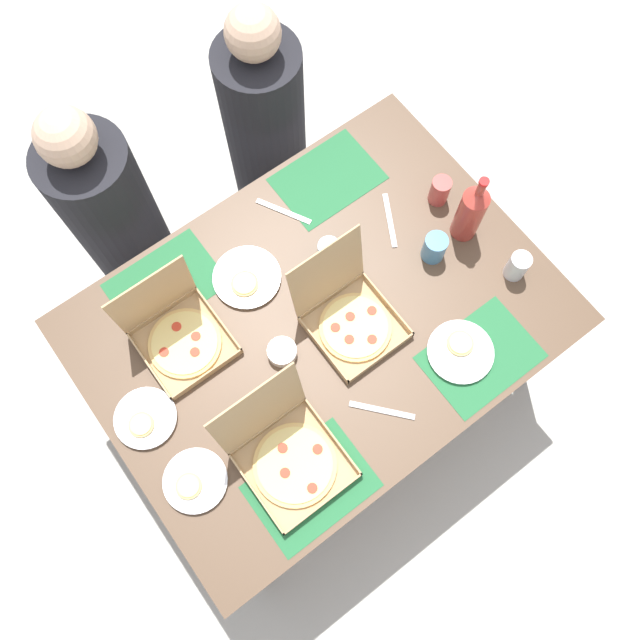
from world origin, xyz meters
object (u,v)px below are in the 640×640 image
(plate_far_right, at_px, (247,278))
(diner_right_seat, at_px, (266,135))
(pizza_box_corner_left, at_px, (178,333))
(cup_red, at_px, (440,191))
(diner_left_seat, at_px, (120,225))
(plate_near_left, at_px, (145,419))
(cup_spare, at_px, (434,248))
(condiment_bowl, at_px, (282,352))
(cup_clear_right, at_px, (329,252))
(pizza_box_edge_far, at_px, (349,316))
(pizza_box_corner_right, at_px, (287,453))
(soda_bottle, at_px, (471,212))
(plate_middle, at_px, (195,481))
(cup_clear_left, at_px, (517,266))
(plate_near_right, at_px, (460,351))

(plate_far_right, relative_size, diner_right_seat, 0.19)
(pizza_box_corner_left, xyz_separation_m, cup_red, (1.01, -0.11, 0.01))
(diner_left_seat, height_order, diner_right_seat, diner_left_seat)
(plate_near_left, bearing_deg, cup_spare, -5.27)
(condiment_bowl, distance_m, diner_right_seat, 1.01)
(cup_spare, height_order, condiment_bowl, cup_spare)
(cup_clear_right, relative_size, condiment_bowl, 1.02)
(diner_left_seat, bearing_deg, pizza_box_edge_far, -64.66)
(pizza_box_corner_right, xyz_separation_m, diner_left_seat, (0.00, 1.12, -0.25))
(plate_near_left, distance_m, cup_clear_right, 0.80)
(cup_clear_right, bearing_deg, soda_bottle, -23.85)
(pizza_box_corner_right, height_order, cup_spare, pizza_box_corner_right)
(plate_middle, relative_size, cup_clear_left, 1.80)
(cup_spare, relative_size, condiment_bowl, 1.12)
(cup_clear_left, relative_size, cup_spare, 1.02)
(plate_far_right, height_order, cup_clear_right, cup_clear_right)
(cup_clear_left, bearing_deg, pizza_box_corner_left, 155.06)
(soda_bottle, bearing_deg, plate_near_left, 175.68)
(cup_clear_right, bearing_deg, plate_near_right, -74.95)
(soda_bottle, distance_m, diner_right_seat, 0.95)
(pizza_box_corner_right, bearing_deg, soda_bottle, 15.73)
(soda_bottle, xyz_separation_m, cup_red, (0.01, 0.15, -0.08))
(plate_far_right, height_order, condiment_bowl, condiment_bowl)
(pizza_box_corner_left, relative_size, cup_clear_left, 2.81)
(cup_spare, height_order, diner_left_seat, diner_left_seat)
(cup_clear_right, distance_m, condiment_bowl, 0.37)
(condiment_bowl, xyz_separation_m, diner_left_seat, (-0.17, 0.84, -0.22))
(cup_clear_right, bearing_deg, plate_far_right, 159.14)
(plate_near_right, bearing_deg, plate_far_right, 123.23)
(plate_near_right, relative_size, cup_spare, 2.03)
(plate_far_right, xyz_separation_m, diner_right_seat, (0.45, 0.56, -0.22))
(soda_bottle, bearing_deg, plate_far_right, 157.27)
(soda_bottle, bearing_deg, diner_right_seat, 106.52)
(cup_red, height_order, cup_clear_left, same)
(plate_middle, distance_m, cup_clear_left, 1.25)
(pizza_box_corner_right, relative_size, soda_bottle, 1.04)
(plate_far_right, distance_m, diner_left_seat, 0.64)
(pizza_box_edge_far, distance_m, cup_clear_left, 0.59)
(condiment_bowl, bearing_deg, cup_clear_left, -16.51)
(plate_far_right, xyz_separation_m, cup_spare, (0.56, -0.30, 0.04))
(cup_red, xyz_separation_m, diner_left_seat, (-0.95, 0.71, -0.25))
(pizza_box_corner_right, bearing_deg, pizza_box_edge_far, 29.58)
(pizza_box_corner_left, bearing_deg, plate_near_left, -145.39)
(plate_far_right, bearing_deg, plate_near_right, -56.77)
(plate_near_right, distance_m, soda_bottle, 0.46)
(cup_clear_left, bearing_deg, pizza_box_corner_right, -177.60)
(cup_red, bearing_deg, soda_bottle, -93.55)
(cup_clear_left, bearing_deg, plate_far_right, 144.85)
(pizza_box_corner_right, bearing_deg, cup_clear_right, 42.35)
(plate_near_left, distance_m, cup_red, 1.24)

